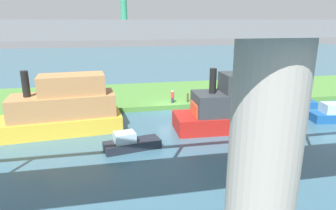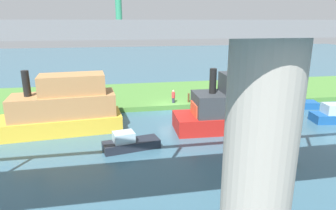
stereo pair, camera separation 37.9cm
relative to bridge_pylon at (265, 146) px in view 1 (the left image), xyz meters
The scene contains 11 objects.
ground_plane 19.62m from the bridge_pylon, 90.97° to the right, with size 160.00×160.00×0.00m, color #386075.
grassy_bank 25.47m from the bridge_pylon, 90.74° to the right, with size 80.00×12.00×0.50m, color #4C8438.
bridge_pylon is the anchor object (origin of this frame).
bridge_span 4.72m from the bridge_pylon, 90.00° to the right, with size 72.27×4.30×3.25m.
person_on_bank 20.34m from the bridge_pylon, 91.99° to the right, with size 0.44×0.44×1.39m.
mooring_post 20.48m from the bridge_pylon, 96.72° to the right, with size 0.20×0.20×0.96m, color brown.
houseboat_blue 17.88m from the bridge_pylon, 56.53° to the right, with size 10.50×4.31×5.23m.
motorboat_white 22.40m from the bridge_pylon, 126.85° to the right, with size 4.78×2.57×1.51m.
pontoon_yellow 13.90m from the bridge_pylon, 110.94° to the right, with size 10.35×3.79×5.23m.
motorboat_red 11.74m from the bridge_pylon, 65.84° to the right, with size 4.22×2.20×1.34m.
marker_buoy 8.93m from the bridge_pylon, 134.30° to the right, with size 0.50×0.50×0.50m, color orange.
Camera 1 is at (6.17, 28.92, 8.92)m, focal length 31.81 mm.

